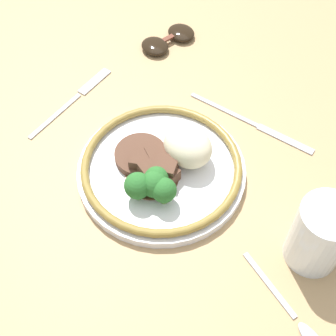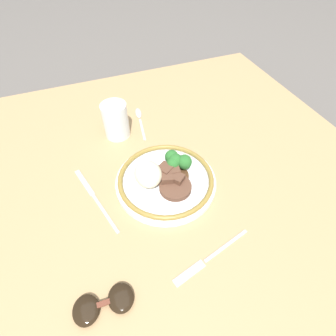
{
  "view_description": "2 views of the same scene",
  "coord_description": "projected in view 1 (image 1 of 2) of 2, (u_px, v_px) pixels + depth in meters",
  "views": [
    {
      "loc": [
        0.33,
        -0.31,
        0.6
      ],
      "look_at": [
        0.04,
        -0.05,
        0.07
      ],
      "focal_mm": 50.0,
      "sensor_mm": 36.0,
      "label": 1
    },
    {
      "loc": [
        -0.36,
        0.09,
        0.55
      ],
      "look_at": [
        0.03,
        -0.06,
        0.08
      ],
      "focal_mm": 28.0,
      "sensor_mm": 36.0,
      "label": 2
    }
  ],
  "objects": [
    {
      "name": "juice_glass",
      "position": [
        319.0,
        236.0,
        0.58
      ],
      "size": [
        0.07,
        0.07,
        0.1
      ],
      "color": "#F4AD19",
      "rests_on": "dining_table"
    },
    {
      "name": "sunglasses",
      "position": [
        168.0,
        39.0,
        0.86
      ],
      "size": [
        0.06,
        0.11,
        0.02
      ],
      "rotation": [
        0.0,
        0.0,
        -0.04
      ],
      "color": "black",
      "rests_on": "dining_table"
    },
    {
      "name": "ground_plane",
      "position": [
        179.0,
        162.0,
        0.75
      ],
      "size": [
        8.0,
        8.0,
        0.0
      ],
      "primitive_type": "plane",
      "color": "#5B5651"
    },
    {
      "name": "knife",
      "position": [
        254.0,
        124.0,
        0.75
      ],
      "size": [
        0.22,
        0.07,
        0.0
      ],
      "rotation": [
        0.0,
        0.0,
        0.26
      ],
      "color": "#ADADB2",
      "rests_on": "dining_table"
    },
    {
      "name": "plate",
      "position": [
        163.0,
        167.0,
        0.67
      ],
      "size": [
        0.25,
        0.25,
        0.07
      ],
      "color": "white",
      "rests_on": "dining_table"
    },
    {
      "name": "dining_table",
      "position": [
        179.0,
        155.0,
        0.74
      ],
      "size": [
        1.16,
        1.23,
        0.04
      ],
      "color": "tan",
      "rests_on": "ground"
    },
    {
      "name": "fork",
      "position": [
        79.0,
        95.0,
        0.78
      ],
      "size": [
        0.06,
        0.19,
        0.0
      ],
      "rotation": [
        0.0,
        0.0,
        1.82
      ],
      "color": "#ADADB2",
      "rests_on": "dining_table"
    },
    {
      "name": "spoon",
      "position": [
        302.0,
        327.0,
        0.56
      ],
      "size": [
        0.16,
        0.04,
        0.01
      ],
      "rotation": [
        0.0,
        0.0,
        -0.15
      ],
      "color": "#ADADB2",
      "rests_on": "dining_table"
    }
  ]
}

